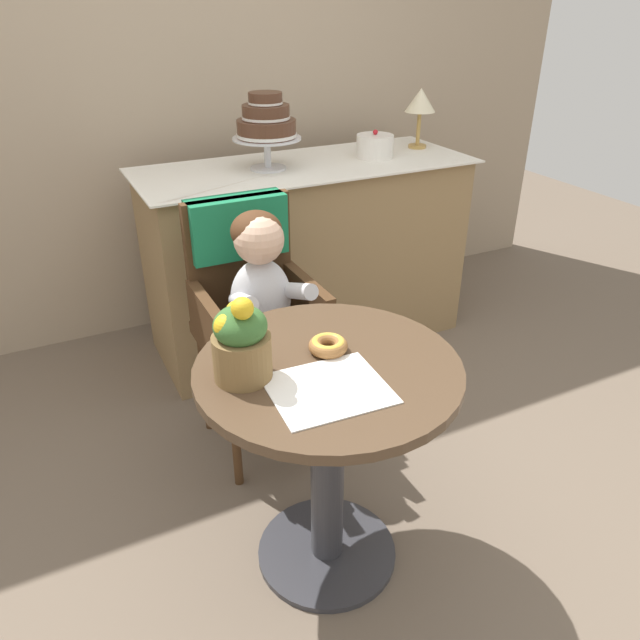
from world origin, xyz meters
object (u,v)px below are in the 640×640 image
object	(u,v)px
round_layer_cake	(375,146)
wicker_chair	(249,287)
flower_vase	(241,341)
tiered_cake_stand	(266,123)
seated_child	(265,295)
table_lamp	(420,103)
cafe_table	(328,428)
donut_front	(328,345)

from	to	relation	value
round_layer_cake	wicker_chair	bearing A→B (deg)	-146.49
flower_vase	tiered_cake_stand	bearing A→B (deg)	65.03
seated_child	flower_vase	bearing A→B (deg)	-117.05
wicker_chair	round_layer_cake	distance (m)	1.08
wicker_chair	table_lamp	xyz separation A→B (m)	(1.16, 0.65, 0.48)
cafe_table	seated_child	distance (m)	0.58
seated_child	table_lamp	world-z (taller)	table_lamp
flower_vase	wicker_chair	bearing A→B (deg)	68.68
flower_vase	tiered_cake_stand	world-z (taller)	tiered_cake_stand
seated_child	table_lamp	size ratio (longest dim) A/B	2.55
wicker_chair	flower_vase	world-z (taller)	flower_vase
donut_front	round_layer_cake	size ratio (longest dim) A/B	0.62
table_lamp	round_layer_cake	bearing A→B (deg)	-164.76
cafe_table	donut_front	bearing A→B (deg)	63.30
seated_child	round_layer_cake	distance (m)	1.16
wicker_chair	round_layer_cake	size ratio (longest dim) A/B	5.46
wicker_chair	seated_child	xyz separation A→B (m)	(0.00, -0.16, 0.04)
wicker_chair	donut_front	xyz separation A→B (m)	(-0.01, -0.65, 0.10)
cafe_table	round_layer_cake	size ratio (longest dim) A/B	4.12
flower_vase	table_lamp	distance (m)	1.96
donut_front	table_lamp	bearing A→B (deg)	48.03
seated_child	flower_vase	xyz separation A→B (m)	(-0.26, -0.50, 0.15)
table_lamp	flower_vase	bearing A→B (deg)	-137.25
cafe_table	table_lamp	distance (m)	1.91
round_layer_cake	flower_vase	bearing A→B (deg)	-132.28
cafe_table	tiered_cake_stand	xyz separation A→B (m)	(0.36, 1.30, 0.59)
tiered_cake_stand	table_lamp	xyz separation A→B (m)	(0.84, 0.06, 0.02)
seated_child	donut_front	size ratio (longest dim) A/B	6.71
cafe_table	wicker_chair	size ratio (longest dim) A/B	0.75
cafe_table	table_lamp	size ratio (longest dim) A/B	2.53
cafe_table	seated_child	xyz separation A→B (m)	(0.04, 0.55, 0.17)
cafe_table	flower_vase	world-z (taller)	flower_vase
donut_front	tiered_cake_stand	world-z (taller)	tiered_cake_stand
round_layer_cake	donut_front	bearing A→B (deg)	-125.49
seated_child	flower_vase	world-z (taller)	same
donut_front	round_layer_cake	distance (m)	1.51
tiered_cake_stand	flower_vase	bearing A→B (deg)	-114.97
seated_child	flower_vase	size ratio (longest dim) A/B	3.02
donut_front	flower_vase	bearing A→B (deg)	-176.72
flower_vase	tiered_cake_stand	distance (m)	1.41
table_lamp	donut_front	bearing A→B (deg)	-131.97
flower_vase	round_layer_cake	world-z (taller)	round_layer_cake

